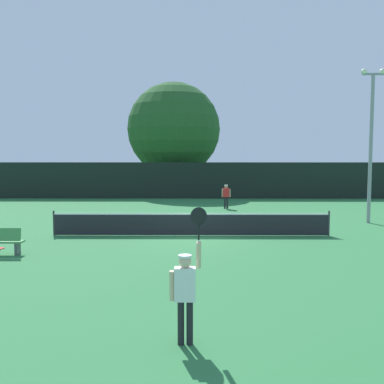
# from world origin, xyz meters

# --- Properties ---
(ground_plane) EXTENTS (120.00, 120.00, 0.00)m
(ground_plane) POSITION_xyz_m (0.00, 0.00, 0.00)
(ground_plane) COLOR #2D723D
(tennis_net) EXTENTS (11.78, 0.08, 1.07)m
(tennis_net) POSITION_xyz_m (0.00, 0.00, 0.51)
(tennis_net) COLOR #232328
(tennis_net) RESTS_ON ground
(perimeter_fence) EXTENTS (34.32, 0.12, 2.87)m
(perimeter_fence) POSITION_xyz_m (0.00, 16.11, 1.44)
(perimeter_fence) COLOR black
(perimeter_fence) RESTS_ON ground
(player_serving) EXTENTS (0.68, 0.39, 2.49)m
(player_serving) POSITION_xyz_m (0.02, -10.68, 1.09)
(player_serving) COLOR white
(player_serving) RESTS_ON ground
(player_receiving) EXTENTS (0.57, 0.23, 1.53)m
(player_receiving) POSITION_xyz_m (2.16, 9.43, 0.93)
(player_receiving) COLOR red
(player_receiving) RESTS_ON ground
(tennis_ball) EXTENTS (0.07, 0.07, 0.07)m
(tennis_ball) POSITION_xyz_m (-0.61, 0.26, 0.03)
(tennis_ball) COLOR #CCE033
(tennis_ball) RESTS_ON ground
(spare_racket) EXTENTS (0.28, 0.52, 0.04)m
(spare_racket) POSITION_xyz_m (-6.98, -2.69, 0.02)
(spare_racket) COLOR black
(spare_racket) RESTS_ON ground
(light_pole) EXTENTS (1.18, 0.28, 7.69)m
(light_pole) POSITION_xyz_m (8.96, 3.61, 4.40)
(light_pole) COLOR gray
(light_pole) RESTS_ON ground
(large_tree) EXTENTS (8.22, 8.22, 9.86)m
(large_tree) POSITION_xyz_m (-1.74, 20.58, 5.74)
(large_tree) COLOR brown
(large_tree) RESTS_ON ground
(parked_car_near) EXTENTS (2.27, 4.36, 1.69)m
(parked_car_near) POSITION_xyz_m (-8.48, 23.32, 0.78)
(parked_car_near) COLOR white
(parked_car_near) RESTS_ON ground
(parked_car_mid) EXTENTS (2.29, 4.36, 1.69)m
(parked_car_mid) POSITION_xyz_m (2.43, 22.63, 0.78)
(parked_car_mid) COLOR navy
(parked_car_mid) RESTS_ON ground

